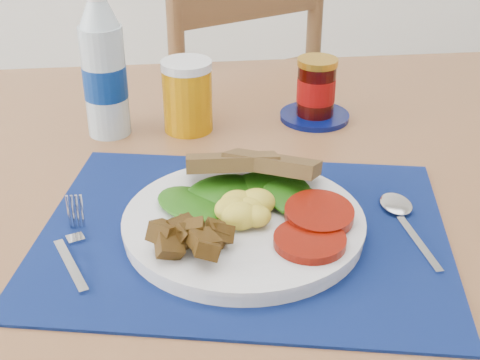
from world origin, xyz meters
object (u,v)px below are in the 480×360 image
at_px(juice_glass, 188,98).
at_px(jam_on_saucer, 316,93).
at_px(chair_far, 226,118).
at_px(breakfast_plate, 239,219).
at_px(water_bottle, 104,72).

bearing_deg(juice_glass, jam_on_saucer, 5.22).
xyz_separation_m(chair_far, breakfast_plate, (-0.06, -0.80, 0.22)).
xyz_separation_m(water_bottle, jam_on_saucer, (0.34, 0.02, -0.06)).
bearing_deg(chair_far, juice_glass, 53.16).
bearing_deg(water_bottle, breakfast_plate, -61.49).
relative_size(juice_glass, jam_on_saucer, 0.94).
xyz_separation_m(breakfast_plate, juice_glass, (-0.05, 0.32, 0.03)).
xyz_separation_m(breakfast_plate, jam_on_saucer, (0.17, 0.34, 0.02)).
distance_m(breakfast_plate, juice_glass, 0.33).
height_order(breakfast_plate, jam_on_saucer, jam_on_saucer).
height_order(breakfast_plate, juice_glass, juice_glass).
relative_size(water_bottle, jam_on_saucer, 2.00).
xyz_separation_m(chair_far, jam_on_saucer, (0.11, -0.46, 0.24)).
bearing_deg(chair_far, breakfast_plate, 61.45).
bearing_deg(juice_glass, water_bottle, 179.41).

